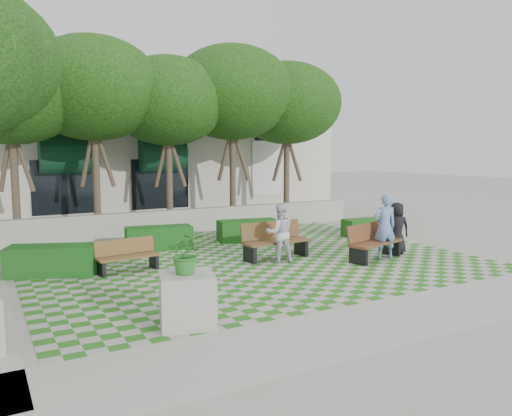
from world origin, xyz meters
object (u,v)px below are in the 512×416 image
bench_east (373,242)px  bench_mid (275,241)px  planter_front (187,288)px  hedge_east (367,227)px  hedge_midleft (159,238)px  hedge_midright (248,230)px  bench_west (127,256)px  person_white (280,233)px  hedge_west (52,260)px  person_blue (385,226)px  person_dark (397,228)px

bench_east → bench_mid: bench_mid is taller
planter_front → hedge_east: bearing=31.2°
hedge_midleft → hedge_midright: bearing=-1.5°
bench_west → hedge_midleft: bench_west is taller
hedge_midright → person_white: bearing=-103.3°
hedge_west → planter_front: bearing=-72.1°
hedge_east → hedge_midright: size_ratio=0.88×
hedge_west → person_white: size_ratio=1.29×
bench_mid → person_blue: size_ratio=1.09×
hedge_midright → person_dark: 5.01m
planter_front → person_white: size_ratio=1.02×
bench_east → hedge_west: bearing=147.1°
bench_mid → planter_front: size_ratio=1.22×
hedge_midright → person_blue: bearing=-65.3°
hedge_west → person_white: person_white is taller
person_blue → bench_mid: bearing=-14.9°
bench_east → hedge_midright: size_ratio=1.01×
bench_mid → hedge_east: size_ratio=1.14×
person_blue → person_white: person_blue is taller
planter_front → person_white: (4.13, 3.51, 0.14)m
bench_west → hedge_midright: bench_west is taller
bench_mid → bench_west: size_ratio=1.25×
hedge_east → person_white: person_white is taller
planter_front → hedge_west: bearing=107.9°
bench_west → hedge_east: 9.07m
hedge_midright → hedge_midleft: hedge_midright is taller
bench_mid → planter_front: 5.79m
bench_east → bench_west: size_ratio=1.26×
bench_mid → person_dark: person_dark is taller
planter_front → person_white: bearing=40.4°
bench_west → bench_mid: bearing=-14.1°
hedge_midright → person_blue: size_ratio=1.09×
person_dark → person_blue: bearing=47.9°
bench_east → bench_west: bearing=147.4°
bench_mid → hedge_midleft: 3.84m
hedge_midright → planter_front: planter_front is taller
person_white → hedge_midleft: bearing=-38.1°
bench_east → person_dark: bearing=-3.7°
person_dark → hedge_west: bearing=11.7°
bench_east → hedge_midleft: bearing=122.0°
bench_west → hedge_midleft: size_ratio=0.80×
bench_east → bench_mid: size_ratio=1.01×
bench_east → hedge_east: 3.97m
bench_west → hedge_east: (9.00, 1.07, -0.09)m
bench_west → hedge_west: size_ratio=0.78×
bench_mid → person_dark: 3.73m
planter_front → bench_east: bearing=20.3°
hedge_midright → person_blue: 4.91m
bench_west → person_dark: size_ratio=1.05×
hedge_east → hedge_midright: (-4.22, 1.28, 0.04)m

